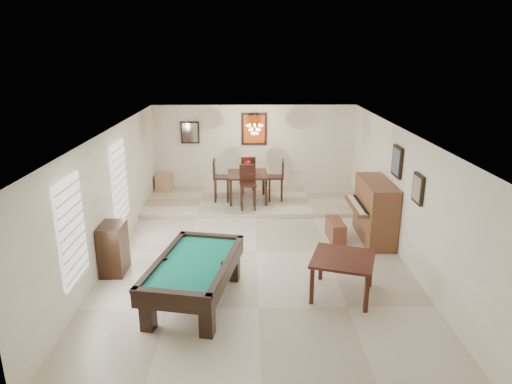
{
  "coord_description": "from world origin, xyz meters",
  "views": [
    {
      "loc": [
        -0.14,
        -8.96,
        4.14
      ],
      "look_at": [
        0.0,
        0.6,
        1.15
      ],
      "focal_mm": 32.0,
      "sensor_mm": 36.0,
      "label": 1
    }
  ],
  "objects_px": {
    "square_table": "(342,276)",
    "corner_bench": "(164,182)",
    "dining_table": "(248,185)",
    "upright_piano": "(368,211)",
    "dining_chair_north": "(248,174)",
    "pool_table": "(195,282)",
    "piano_bench": "(336,230)",
    "dining_chair_east": "(276,180)",
    "dining_chair_west": "(222,180)",
    "apothecary_chest": "(113,249)",
    "chandelier": "(255,126)",
    "dining_chair_south": "(248,188)",
    "flower_vase": "(248,165)"
  },
  "relations": [
    {
      "from": "corner_bench",
      "to": "chandelier",
      "type": "relative_size",
      "value": 0.87
    },
    {
      "from": "chandelier",
      "to": "piano_bench",
      "type": "bearing_deg",
      "value": -54.72
    },
    {
      "from": "pool_table",
      "to": "upright_piano",
      "type": "bearing_deg",
      "value": 47.64
    },
    {
      "from": "dining_chair_south",
      "to": "dining_chair_west",
      "type": "relative_size",
      "value": 0.99
    },
    {
      "from": "pool_table",
      "to": "upright_piano",
      "type": "relative_size",
      "value": 1.38
    },
    {
      "from": "dining_table",
      "to": "upright_piano",
      "type": "bearing_deg",
      "value": -42.51
    },
    {
      "from": "apothecary_chest",
      "to": "flower_vase",
      "type": "distance_m",
      "value": 4.83
    },
    {
      "from": "dining_chair_north",
      "to": "square_table",
      "type": "bearing_deg",
      "value": 101.07
    },
    {
      "from": "square_table",
      "to": "apothecary_chest",
      "type": "distance_m",
      "value": 4.33
    },
    {
      "from": "upright_piano",
      "to": "apothecary_chest",
      "type": "xyz_separation_m",
      "value": [
        -5.28,
        -1.55,
        -0.19
      ]
    },
    {
      "from": "pool_table",
      "to": "dining_chair_west",
      "type": "distance_m",
      "value": 5.16
    },
    {
      "from": "dining_chair_north",
      "to": "chandelier",
      "type": "bearing_deg",
      "value": 100.43
    },
    {
      "from": "dining_chair_west",
      "to": "dining_chair_east",
      "type": "distance_m",
      "value": 1.49
    },
    {
      "from": "upright_piano",
      "to": "dining_table",
      "type": "xyz_separation_m",
      "value": [
        -2.71,
        2.49,
        -0.12
      ]
    },
    {
      "from": "apothecary_chest",
      "to": "corner_bench",
      "type": "relative_size",
      "value": 1.9
    },
    {
      "from": "apothecary_chest",
      "to": "corner_bench",
      "type": "height_order",
      "value": "apothecary_chest"
    },
    {
      "from": "dining_chair_west",
      "to": "corner_bench",
      "type": "relative_size",
      "value": 2.24
    },
    {
      "from": "piano_bench",
      "to": "dining_chair_east",
      "type": "relative_size",
      "value": 0.69
    },
    {
      "from": "flower_vase",
      "to": "dining_chair_south",
      "type": "relative_size",
      "value": 0.22
    },
    {
      "from": "dining_chair_west",
      "to": "dining_chair_south",
      "type": "bearing_deg",
      "value": -134.23
    },
    {
      "from": "dining_table",
      "to": "dining_chair_south",
      "type": "xyz_separation_m",
      "value": [
        0.01,
        -0.71,
        0.13
      ]
    },
    {
      "from": "dining_table",
      "to": "dining_chair_west",
      "type": "height_order",
      "value": "dining_chair_west"
    },
    {
      "from": "dining_table",
      "to": "dining_chair_east",
      "type": "relative_size",
      "value": 0.95
    },
    {
      "from": "upright_piano",
      "to": "dining_chair_west",
      "type": "bearing_deg",
      "value": 144.32
    },
    {
      "from": "piano_bench",
      "to": "dining_chair_east",
      "type": "height_order",
      "value": "dining_chair_east"
    },
    {
      "from": "dining_table",
      "to": "dining_chair_north",
      "type": "relative_size",
      "value": 0.98
    },
    {
      "from": "dining_table",
      "to": "dining_chair_west",
      "type": "distance_m",
      "value": 0.73
    },
    {
      "from": "upright_piano",
      "to": "dining_chair_east",
      "type": "xyz_separation_m",
      "value": [
        -1.94,
        2.5,
        0.01
      ]
    },
    {
      "from": "pool_table",
      "to": "piano_bench",
      "type": "relative_size",
      "value": 2.84
    },
    {
      "from": "square_table",
      "to": "corner_bench",
      "type": "bearing_deg",
      "value": 124.8
    },
    {
      "from": "dining_table",
      "to": "piano_bench",
      "type": "bearing_deg",
      "value": -51.22
    },
    {
      "from": "dining_chair_north",
      "to": "corner_bench",
      "type": "height_order",
      "value": "dining_chair_north"
    },
    {
      "from": "dining_table",
      "to": "dining_chair_east",
      "type": "xyz_separation_m",
      "value": [
        0.77,
        0.01,
        0.12
      ]
    },
    {
      "from": "piano_bench",
      "to": "dining_chair_south",
      "type": "bearing_deg",
      "value": 138.18
    },
    {
      "from": "corner_bench",
      "to": "dining_chair_east",
      "type": "bearing_deg",
      "value": -17.58
    },
    {
      "from": "square_table",
      "to": "dining_table",
      "type": "height_order",
      "value": "dining_table"
    },
    {
      "from": "flower_vase",
      "to": "dining_chair_north",
      "type": "distance_m",
      "value": 0.88
    },
    {
      "from": "chandelier",
      "to": "dining_chair_east",
      "type": "bearing_deg",
      "value": -5.44
    },
    {
      "from": "square_table",
      "to": "upright_piano",
      "type": "xyz_separation_m",
      "value": [
        1.05,
        2.47,
        0.32
      ]
    },
    {
      "from": "square_table",
      "to": "piano_bench",
      "type": "relative_size",
      "value": 1.31
    },
    {
      "from": "chandelier",
      "to": "upright_piano",
      "type": "bearing_deg",
      "value": -45.37
    },
    {
      "from": "pool_table",
      "to": "chandelier",
      "type": "height_order",
      "value": "chandelier"
    },
    {
      "from": "apothecary_chest",
      "to": "chandelier",
      "type": "distance_m",
      "value": 5.23
    },
    {
      "from": "upright_piano",
      "to": "apothecary_chest",
      "type": "bearing_deg",
      "value": -163.62
    },
    {
      "from": "pool_table",
      "to": "flower_vase",
      "type": "xyz_separation_m",
      "value": [
        0.89,
        5.17,
        0.77
      ]
    },
    {
      "from": "square_table",
      "to": "piano_bench",
      "type": "xyz_separation_m",
      "value": [
        0.34,
        2.46,
        -0.14
      ]
    },
    {
      "from": "apothecary_chest",
      "to": "dining_table",
      "type": "distance_m",
      "value": 4.79
    },
    {
      "from": "dining_chair_north",
      "to": "corner_bench",
      "type": "relative_size",
      "value": 2.13
    },
    {
      "from": "dining_chair_west",
      "to": "dining_chair_north",
      "type": "bearing_deg",
      "value": -44.26
    },
    {
      "from": "dining_table",
      "to": "corner_bench",
      "type": "bearing_deg",
      "value": 157.27
    }
  ]
}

